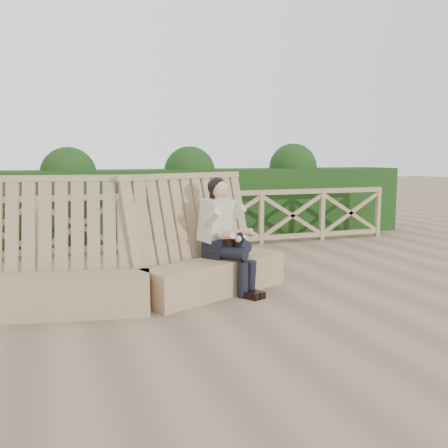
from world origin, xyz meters
name	(u,v)px	position (x,y,z in m)	size (l,w,h in m)	color
ground	(221,300)	(0.00, 0.00, 0.00)	(60.00, 60.00, 0.00)	brown
bench	(140,270)	(-0.95, 0.29, 0.40)	(4.11, 1.52, 1.58)	#7F6748
woman	(224,232)	(0.19, 0.41, 0.80)	(0.72, 0.98, 1.52)	black
guardrail	(157,222)	(0.00, 3.50, 0.55)	(10.10, 0.09, 1.10)	#917D54
hedge	(144,205)	(0.00, 4.70, 0.75)	(12.00, 1.20, 1.50)	black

